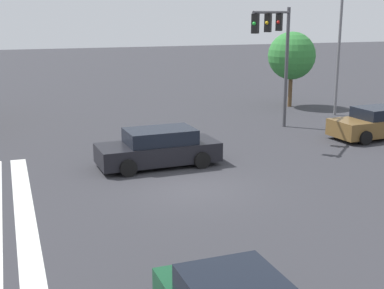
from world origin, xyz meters
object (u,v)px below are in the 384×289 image
(car_0, at_px, (159,148))
(street_light_pole_a, at_px, (340,32))
(traffic_signal_mast, at_px, (277,41))
(car_3, at_px, (374,124))
(tree_corner_a, at_px, (292,56))

(car_0, distance_m, street_light_pole_a, 15.21)
(traffic_signal_mast, xyz_separation_m, car_0, (3.67, -7.09, -3.88))
(car_3, bearing_deg, traffic_signal_mast, -35.04)
(car_0, xyz_separation_m, car_3, (-1.20, 11.27, -0.02))
(car_0, height_order, car_3, car_3)
(car_0, relative_size, tree_corner_a, 1.02)
(car_0, height_order, tree_corner_a, tree_corner_a)
(traffic_signal_mast, relative_size, street_light_pole_a, 0.77)
(street_light_pole_a, distance_m, tree_corner_a, 4.01)
(car_0, bearing_deg, car_3, -176.16)
(car_3, relative_size, street_light_pole_a, 0.54)
(car_3, height_order, tree_corner_a, tree_corner_a)
(street_light_pole_a, bearing_deg, tree_corner_a, -163.04)
(car_3, height_order, street_light_pole_a, street_light_pole_a)
(traffic_signal_mast, relative_size, car_0, 1.27)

